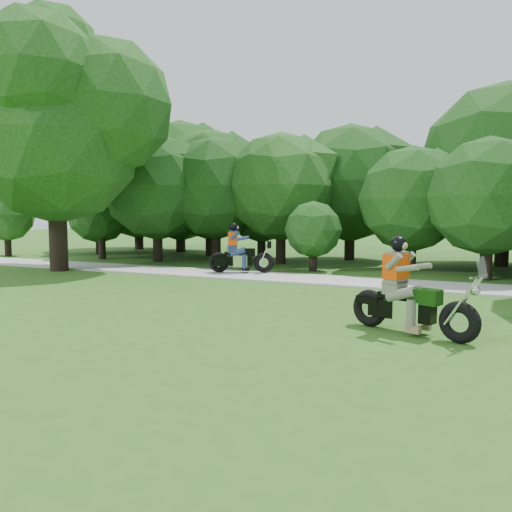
% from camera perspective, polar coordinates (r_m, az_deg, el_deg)
% --- Properties ---
extents(ground, '(100.00, 100.00, 0.00)m').
position_cam_1_polar(ground, '(9.07, -5.10, -9.24)').
color(ground, '#2B5D1A').
rests_on(ground, ground).
extents(walkway, '(60.00, 2.20, 0.06)m').
position_cam_1_polar(walkway, '(16.36, 9.06, -2.80)').
color(walkway, '#A5A59F').
rests_on(walkway, ground).
extents(tree_line, '(39.89, 11.60, 7.74)m').
position_cam_1_polar(tree_line, '(22.37, 18.30, 8.35)').
color(tree_line, black).
rests_on(tree_line, ground).
extents(big_tree_west, '(8.64, 6.56, 9.96)m').
position_cam_1_polar(big_tree_west, '(21.09, -21.42, 14.27)').
color(big_tree_west, black).
rests_on(big_tree_west, ground).
extents(chopper_motorcycle, '(2.45, 1.28, 1.80)m').
position_cam_1_polar(chopper_motorcycle, '(9.60, 16.75, -4.59)').
color(chopper_motorcycle, black).
rests_on(chopper_motorcycle, ground).
extents(touring_motorcycle, '(2.26, 1.39, 1.81)m').
position_cam_1_polar(touring_motorcycle, '(18.05, -2.16, 0.17)').
color(touring_motorcycle, black).
rests_on(touring_motorcycle, walkway).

